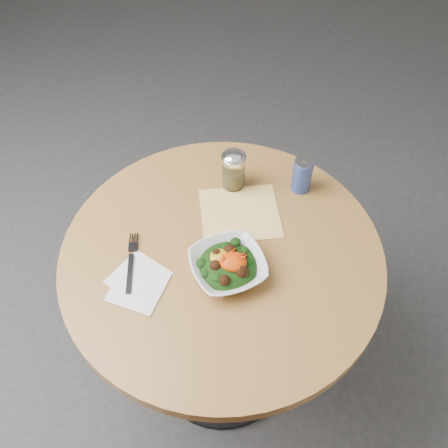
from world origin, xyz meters
The scene contains 8 objects.
ground centered at (0.00, 0.00, 0.00)m, with size 6.00×6.00×0.00m, color #303032.
table centered at (0.00, 0.00, 0.55)m, with size 0.90×0.90×0.75m.
cloth_napkin centered at (0.05, 0.14, 0.75)m, with size 0.23×0.21×0.00m, color #F0A50C.
paper_napkins centered at (-0.22, -0.11, 0.75)m, with size 0.18×0.21×0.00m.
salad_bowl centered at (0.02, -0.06, 0.78)m, with size 0.26×0.26×0.07m.
fork centered at (-0.25, -0.04, 0.76)m, with size 0.03×0.20×0.00m.
spice_shaker centered at (0.03, 0.26, 0.82)m, with size 0.07×0.07×0.13m.
beverage_can centered at (0.23, 0.25, 0.81)m, with size 0.06×0.06×0.11m.
Camera 1 is at (0.03, -0.80, 1.88)m, focal length 40.00 mm.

